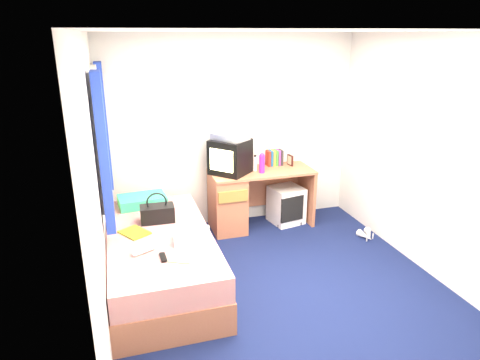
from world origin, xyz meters
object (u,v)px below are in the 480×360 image
object	(u,v)px
desk	(240,198)
storage_cube	(286,205)
water_bottle	(144,249)
magazine	(134,232)
picture_frame	(290,160)
colour_swatch_fan	(179,261)
crt_tv	(230,157)
pink_water_bottle	(262,164)
pillow	(142,201)
bed	(161,258)
remote_control	(163,257)
white_heels	(367,235)
towel	(192,236)
handbag	(157,213)
vcr	(230,136)
aerosol_can	(255,164)

from	to	relation	value
desk	storage_cube	world-z (taller)	desk
desk	water_bottle	distance (m)	1.89
magazine	picture_frame	bearing A→B (deg)	26.51
storage_cube	colour_swatch_fan	size ratio (longest dim) A/B	2.20
crt_tv	pink_water_bottle	bearing A→B (deg)	33.52
pillow	crt_tv	world-z (taller)	crt_tv
water_bottle	colour_swatch_fan	xyz separation A→B (m)	(0.27, -0.25, -0.03)
storage_cube	water_bottle	distance (m)	2.38
bed	pillow	world-z (taller)	pillow
remote_control	white_heels	size ratio (longest dim) A/B	0.60
pillow	crt_tv	xyz separation A→B (m)	(1.09, 0.23, 0.36)
storage_cube	remote_control	world-z (taller)	remote_control
towel	water_bottle	xyz separation A→B (m)	(-0.45, -0.09, -0.02)
towel	colour_swatch_fan	size ratio (longest dim) A/B	1.42
magazine	remote_control	xyz separation A→B (m)	(0.21, -0.58, 0.00)
handbag	white_heels	xyz separation A→B (m)	(2.51, -0.03, -0.59)
magazine	bed	bearing A→B (deg)	-17.33
crt_tv	remote_control	bearing A→B (deg)	-77.01
vcr	remote_control	size ratio (longest dim) A/B	2.52
magazine	colour_swatch_fan	world-z (taller)	magazine
magazine	white_heels	bearing A→B (deg)	3.89
vcr	handbag	distance (m)	1.35
desk	remote_control	world-z (taller)	desk
pillow	vcr	bearing A→B (deg)	11.93
towel	colour_swatch_fan	world-z (taller)	towel
storage_cube	towel	bearing A→B (deg)	-150.45
aerosol_can	pillow	bearing A→B (deg)	-170.34
towel	remote_control	world-z (taller)	towel
storage_cube	pink_water_bottle	distance (m)	0.73
vcr	aerosol_can	world-z (taller)	vcr
crt_tv	handbag	world-z (taller)	crt_tv
handbag	towel	world-z (taller)	handbag
aerosol_can	towel	size ratio (longest dim) A/B	0.58
crt_tv	remote_control	xyz separation A→B (m)	(-1.02, -1.51, -0.41)
storage_cube	crt_tv	world-z (taller)	crt_tv
handbag	crt_tv	bearing A→B (deg)	38.28
picture_frame	towel	xyz separation A→B (m)	(-1.56, -1.37, -0.23)
pillow	pink_water_bottle	xyz separation A→B (m)	(1.47, 0.14, 0.26)
aerosol_can	colour_swatch_fan	xyz separation A→B (m)	(-1.23, -1.62, -0.29)
pink_water_bottle	vcr	bearing A→B (deg)	165.98
water_bottle	colour_swatch_fan	bearing A→B (deg)	-42.28
vcr	pink_water_bottle	xyz separation A→B (m)	(0.38, -0.09, -0.35)
pillow	magazine	xyz separation A→B (m)	(-0.13, -0.71, -0.05)
storage_cube	colour_swatch_fan	distance (m)	2.32
picture_frame	towel	size ratio (longest dim) A/B	0.45
storage_cube	bed	bearing A→B (deg)	-161.36
vcr	magazine	world-z (taller)	vcr
pillow	picture_frame	bearing A→B (deg)	9.47
aerosol_can	white_heels	world-z (taller)	aerosol_can
storage_cube	colour_swatch_fan	xyz separation A→B (m)	(-1.66, -1.60, 0.30)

